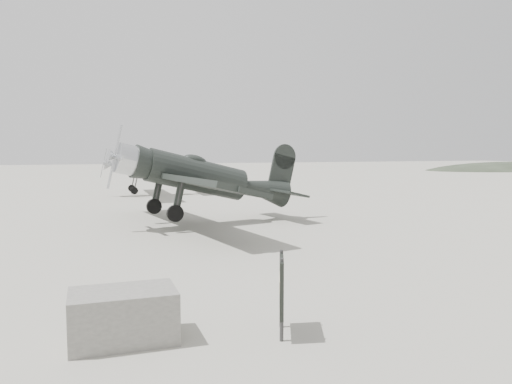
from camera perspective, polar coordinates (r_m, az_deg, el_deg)
ground at (r=21.07m, az=-0.74°, el=-4.14°), size 160.00×160.00×0.00m
hill_northeast at (r=81.79m, az=26.88°, el=2.28°), size 32.00×16.00×5.20m
lowwing_monoplane at (r=21.92m, az=-5.91°, el=1.64°), size 8.79×12.15×3.91m
highwing_monoplane at (r=35.70m, az=-11.84°, el=2.50°), size 7.16×10.09×2.87m
equipment_block at (r=9.35m, az=-14.93°, el=-13.51°), size 1.89×1.24×0.92m
sign_board at (r=9.26m, az=2.93°, el=-10.72°), size 0.39×1.00×1.49m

